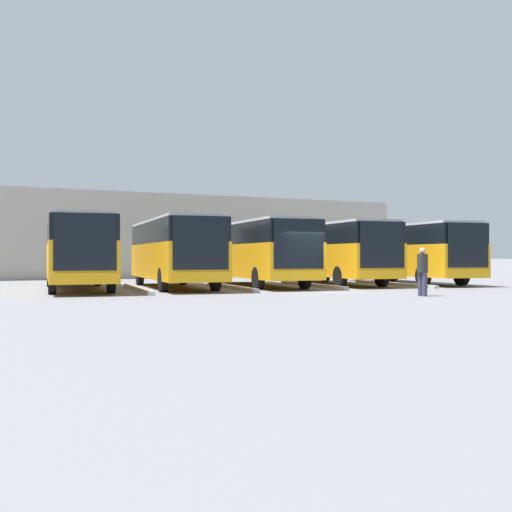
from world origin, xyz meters
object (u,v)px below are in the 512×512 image
Objects in this scene: bus_1 at (332,251)px; bus_4 at (78,249)px; bus_3 at (174,250)px; bus_0 at (407,251)px; bus_2 at (258,250)px; pedestrian at (422,270)px.

bus_1 is 1.00× the size of bus_4.
bus_1 and bus_4 have the same top height.
bus_1 is 1.00× the size of bus_3.
bus_0 is at bearing 177.48° from bus_1.
bus_3 is 4.37m from bus_4.
bus_2 is at bearing -174.43° from bus_4.
bus_4 is (13.10, -0.12, 0.00)m from bus_1.
bus_4 is 14.78m from pedestrian.
bus_4 is (4.37, -0.25, 0.00)m from bus_3.
pedestrian is (-1.95, 9.94, -0.81)m from bus_2.
bus_4 is (17.47, -0.86, 0.00)m from bus_0.
bus_2 is 4.37m from bus_3.
bus_0 is at bearing 143.96° from pedestrian.
bus_2 is (4.37, 0.12, 0.00)m from bus_1.
bus_4 is at bearing -133.58° from pedestrian.
pedestrian is (6.78, 9.31, -0.81)m from bus_0.
pedestrian is at bearing 143.51° from bus_4.
bus_0 is 1.00× the size of bus_2.
bus_2 and bus_3 have the same top height.
bus_2 is at bearing 3.02° from bus_0.
pedestrian is at bearing 108.21° from bus_2.
bus_0 is at bearing -176.98° from bus_2.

